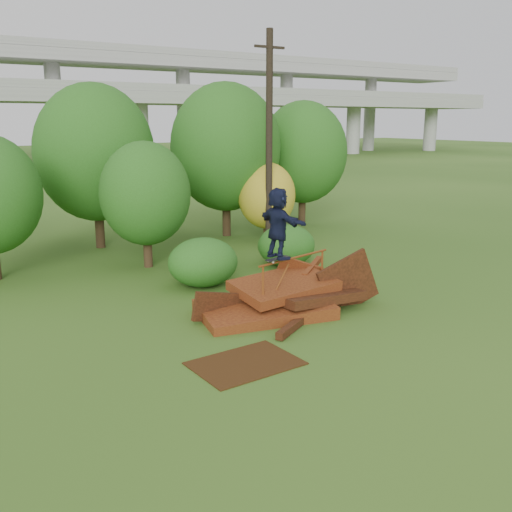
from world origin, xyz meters
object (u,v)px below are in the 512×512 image
skater (278,223)px  flat_plate (245,363)px  scrap_pile (283,299)px  utility_pole (269,140)px

skater → flat_plate: skater is taller
scrap_pile → utility_pole: utility_pole is taller
scrap_pile → utility_pole: bearing=59.5°
scrap_pile → utility_pole: (4.34, 7.38, 4.12)m
flat_plate → utility_pole: size_ratio=0.26×
flat_plate → scrap_pile: bearing=42.1°
scrap_pile → flat_plate: bearing=-137.9°
scrap_pile → skater: skater is taller
utility_pole → scrap_pile: bearing=-120.5°
skater → scrap_pile: bearing=-65.5°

